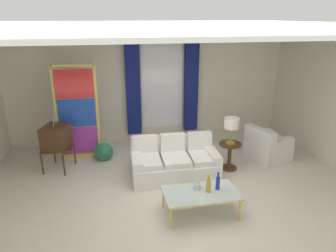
{
  "coord_description": "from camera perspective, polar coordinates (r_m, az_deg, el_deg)",
  "views": [
    {
      "loc": [
        -1.17,
        -5.0,
        3.16
      ],
      "look_at": [
        0.04,
        0.9,
        1.05
      ],
      "focal_mm": 33.46,
      "sensor_mm": 36.0,
      "label": 1
    }
  ],
  "objects": [
    {
      "name": "couch_white_long",
      "position": [
        6.54,
        1.08,
        -6.56
      ],
      "size": [
        1.79,
        0.98,
        0.86
      ],
      "color": "white",
      "rests_on": "ground"
    },
    {
      "name": "bottle_blue_decanter",
      "position": [
        5.39,
        9.07,
        -10.09
      ],
      "size": [
        0.07,
        0.07,
        0.32
      ],
      "color": "navy",
      "rests_on": "coffee_table"
    },
    {
      "name": "round_side_table",
      "position": [
        6.93,
        11.16,
        -4.96
      ],
      "size": [
        0.48,
        0.48,
        0.59
      ],
      "color": "#472D19",
      "rests_on": "ground"
    },
    {
      "name": "armchair_white",
      "position": [
        7.61,
        17.49,
        -3.8
      ],
      "size": [
        1.03,
        1.02,
        0.8
      ],
      "color": "white",
      "rests_on": "ground"
    },
    {
      "name": "vintage_tv",
      "position": [
        7.04,
        -19.7,
        -2.06
      ],
      "size": [
        0.67,
        0.72,
        1.35
      ],
      "color": "#472D19",
      "rests_on": "ground"
    },
    {
      "name": "peacock_figurine",
      "position": [
        7.3,
        -11.64,
        -4.87
      ],
      "size": [
        0.44,
        0.6,
        0.5
      ],
      "color": "beige",
      "rests_on": "ground"
    },
    {
      "name": "ground_plane",
      "position": [
        6.03,
        1.38,
        -12.31
      ],
      "size": [
        16.0,
        16.0,
        0.0
      ],
      "primitive_type": "plane",
      "color": "silver"
    },
    {
      "name": "curtained_window",
      "position": [
        8.15,
        -1.02,
        9.3
      ],
      "size": [
        2.0,
        0.17,
        2.7
      ],
      "color": "white",
      "rests_on": "ground"
    },
    {
      "name": "stained_glass_divider",
      "position": [
        7.37,
        -16.21,
        1.96
      ],
      "size": [
        0.95,
        0.05,
        2.2
      ],
      "color": "gold",
      "rests_on": "ground"
    },
    {
      "name": "wall_rear",
      "position": [
        8.31,
        -3.28,
        7.77
      ],
      "size": [
        8.0,
        0.12,
        3.0
      ],
      "primitive_type": "cube",
      "color": "silver",
      "rests_on": "ground"
    },
    {
      "name": "bottle_amber_squat",
      "position": [
        5.29,
        7.38,
        -10.6
      ],
      "size": [
        0.07,
        0.07,
        0.32
      ],
      "color": "gold",
      "rests_on": "coffee_table"
    },
    {
      "name": "bottle_crystal_tall",
      "position": [
        5.37,
        5.39,
        -10.74
      ],
      "size": [
        0.1,
        0.1,
        0.21
      ],
      "color": "silver",
      "rests_on": "coffee_table"
    },
    {
      "name": "table_lamp_brass",
      "position": [
        6.68,
        11.53,
        0.31
      ],
      "size": [
        0.32,
        0.32,
        0.57
      ],
      "color": "#B29338",
      "rests_on": "round_side_table"
    },
    {
      "name": "coffee_table",
      "position": [
        5.34,
        6.01,
        -12.22
      ],
      "size": [
        1.24,
        0.67,
        0.41
      ],
      "color": "silver",
      "rests_on": "ground"
    },
    {
      "name": "ceiling_slab",
      "position": [
        5.91,
        -0.19,
        17.96
      ],
      "size": [
        8.0,
        7.6,
        0.04
      ],
      "primitive_type": "cube",
      "color": "white"
    }
  ]
}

